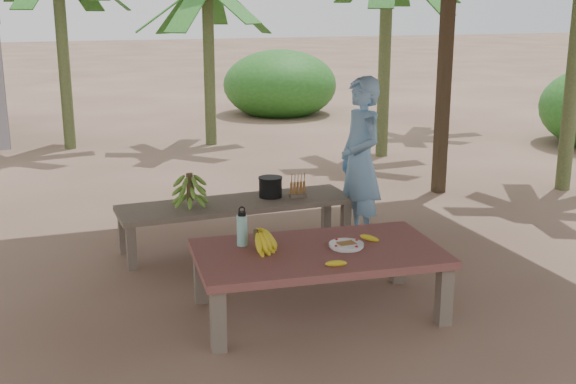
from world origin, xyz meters
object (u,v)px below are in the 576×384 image
object	(u,v)px
cooking_pot	(270,187)
bench	(237,207)
plate	(346,245)
woman	(360,161)
work_table	(318,258)
ripe_banana_bunch	(256,239)
water_flask	(242,229)

from	to	relation	value
cooking_pot	bench	bearing A→B (deg)	-170.08
plate	woman	bearing A→B (deg)	61.88
plate	cooking_pot	xyz separation A→B (m)	(-0.04, 1.73, 0.03)
work_table	ripe_banana_bunch	xyz separation A→B (m)	(-0.44, 0.13, 0.15)
water_flask	ripe_banana_bunch	bearing A→B (deg)	-68.85
plate	water_flask	size ratio (longest dim) A/B	0.86
bench	cooking_pot	world-z (taller)	cooking_pot
ripe_banana_bunch	water_flask	world-z (taller)	water_flask
woman	plate	bearing A→B (deg)	-29.65
work_table	ripe_banana_bunch	bearing A→B (deg)	168.73
woman	water_flask	bearing A→B (deg)	-54.00
work_table	cooking_pot	bearing A→B (deg)	88.66
ripe_banana_bunch	plate	size ratio (longest dim) A/B	1.13
cooking_pot	woman	bearing A→B (deg)	-18.89
water_flask	woman	bearing A→B (deg)	37.54
bench	ripe_banana_bunch	xyz separation A→B (m)	(-0.26, -1.52, 0.19)
work_table	cooking_pot	xyz separation A→B (m)	(0.18, 1.70, 0.11)
work_table	plate	world-z (taller)	plate
ripe_banana_bunch	plate	world-z (taller)	ripe_banana_bunch
water_flask	woman	xyz separation A→B (m)	(1.49, 1.14, 0.17)
bench	woman	xyz separation A→B (m)	(1.17, -0.22, 0.41)
bench	water_flask	xyz separation A→B (m)	(-0.32, -1.36, 0.23)
work_table	cooking_pot	world-z (taller)	cooking_pot
bench	plate	xyz separation A→B (m)	(0.39, -1.66, 0.12)
ripe_banana_bunch	plate	xyz separation A→B (m)	(0.65, -0.15, -0.07)
ripe_banana_bunch	water_flask	size ratio (longest dim) A/B	0.97
cooking_pot	plate	bearing A→B (deg)	-88.82
water_flask	cooking_pot	xyz separation A→B (m)	(0.68, 1.42, -0.08)
ripe_banana_bunch	water_flask	distance (m)	0.17
work_table	plate	bearing A→B (deg)	-1.74
bench	woman	world-z (taller)	woman
bench	cooking_pot	size ratio (longest dim) A/B	10.07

